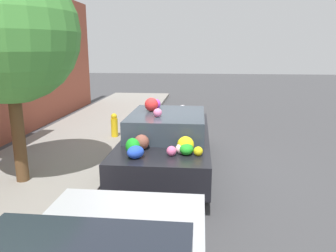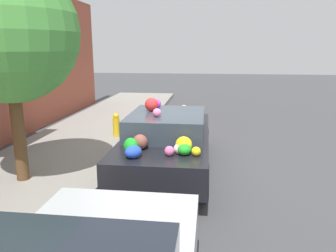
% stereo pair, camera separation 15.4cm
% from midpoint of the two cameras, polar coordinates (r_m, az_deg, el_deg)
% --- Properties ---
extents(ground_plane, '(60.00, 60.00, 0.00)m').
position_cam_midpoint_polar(ground_plane, '(7.52, -1.08, -7.63)').
color(ground_plane, '#424244').
extents(sidewalk_curb, '(24.00, 3.20, 0.15)m').
position_cam_midpoint_polar(sidewalk_curb, '(8.25, -20.16, -6.00)').
color(sidewalk_curb, gray).
rests_on(sidewalk_curb, ground).
extents(street_tree, '(2.57, 2.57, 4.11)m').
position_cam_midpoint_polar(street_tree, '(6.74, -26.80, 14.28)').
color(street_tree, brown).
rests_on(street_tree, sidewalk_curb).
extents(fire_hydrant, '(0.20, 0.20, 0.70)m').
position_cam_midpoint_polar(fire_hydrant, '(9.77, -9.78, 0.14)').
color(fire_hydrant, gold).
rests_on(fire_hydrant, sidewalk_curb).
extents(art_car, '(4.43, 1.84, 1.65)m').
position_cam_midpoint_polar(art_car, '(7.23, -0.64, -2.44)').
color(art_car, black).
rests_on(art_car, ground).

